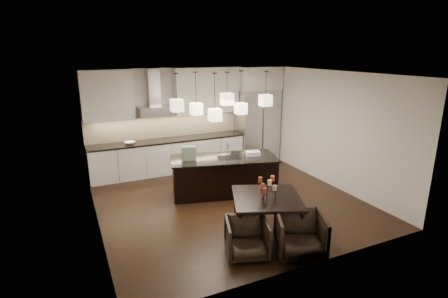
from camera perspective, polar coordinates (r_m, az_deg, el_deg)
name	(u,v)px	position (r m, az deg, el deg)	size (l,w,h in m)	color
floor	(228,201)	(7.93, 0.61, -8.45)	(5.50, 5.50, 0.02)	black
ceiling	(228,73)	(7.24, 0.68, 12.34)	(5.50, 5.50, 0.02)	white
wall_back	(186,118)	(9.97, -6.21, 5.04)	(5.50, 0.02, 2.80)	silver
wall_front	(310,183)	(5.22, 13.82, -5.42)	(5.50, 0.02, 2.80)	silver
wall_left	(91,156)	(6.79, -20.88, -1.06)	(0.02, 5.50, 2.80)	silver
wall_right	(329,128)	(8.97, 16.80, 3.24)	(0.02, 5.50, 2.80)	silver
refrigerator	(257,125)	(10.55, 5.40, 3.86)	(1.20, 0.72, 2.15)	#B7B7BA
fridge_panel	(258,78)	(10.35, 5.61, 11.46)	(1.26, 0.72, 0.65)	silver
lower_cabinets	(169,156)	(9.71, -8.91, -1.19)	(4.21, 0.62, 0.88)	silver
countertop	(169,140)	(9.59, -9.02, 1.44)	(4.21, 0.66, 0.04)	black
backsplash	(165,126)	(9.79, -9.60, 3.73)	(4.21, 0.02, 0.63)	beige
upper_cab_left	(107,95)	(9.21, -18.57, 8.31)	(1.25, 0.35, 1.25)	silver
upper_cab_right	(206,90)	(9.86, -2.91, 9.55)	(1.86, 0.35, 1.25)	silver
hood_canopy	(156,111)	(9.39, -11.09, 6.16)	(0.90, 0.52, 0.24)	#B7B7BA
hood_chimney	(153,87)	(9.42, -11.45, 9.85)	(0.30, 0.28, 0.96)	#B7B7BA
fruit_bowl	(130,143)	(9.31, -15.12, 0.98)	(0.26, 0.26, 0.06)	silver
island_body	(224,176)	(8.19, -0.03, -4.44)	(2.35, 0.94, 0.83)	black
island_top	(224,158)	(8.05, -0.04, -1.55)	(2.43, 1.02, 0.04)	black
faucet	(227,149)	(8.10, 0.50, 0.02)	(0.09, 0.23, 0.36)	silver
tote_bag	(189,153)	(7.87, -5.76, -0.68)	(0.32, 0.17, 0.32)	#144924
food_container	(253,153)	(8.25, 4.76, -0.69)	(0.32, 0.23, 0.09)	silver
dining_table	(266,215)	(6.52, 6.90, -10.66)	(1.19, 1.19, 0.72)	black
candelabra	(267,186)	(6.29, 7.07, -6.02)	(0.34, 0.34, 0.42)	black
candle_a	(275,188)	(6.32, 8.26, -6.32)	(0.07, 0.07, 0.10)	#F9CD99
candle_b	(262,186)	(6.40, 6.30, -5.99)	(0.07, 0.07, 0.10)	#BD542C
candle_c	(264,191)	(6.19, 6.61, -6.77)	(0.07, 0.07, 0.10)	brown
candle_d	(272,178)	(6.34, 7.92, -4.76)	(0.07, 0.07, 0.10)	#BD542C
candle_e	(260,180)	(6.24, 5.95, -5.03)	(0.07, 0.07, 0.10)	brown
candle_f	(270,183)	(6.13, 7.47, -5.47)	(0.07, 0.07, 0.10)	#F9CD99
armchair_left	(247,238)	(5.86, 3.76, -14.31)	(0.67, 0.69, 0.63)	black
armchair_right	(300,234)	(5.99, 12.32, -13.48)	(0.76, 0.79, 0.71)	black
pendant_a	(177,105)	(7.48, -7.70, 7.08)	(0.24, 0.24, 0.26)	beige
pendant_b	(196,109)	(7.90, -4.56, 6.51)	(0.24, 0.24, 0.26)	beige
pendant_c	(227,99)	(7.85, 0.49, 8.15)	(0.24, 0.24, 0.26)	beige
pendant_d	(241,109)	(8.37, 2.75, 6.61)	(0.24, 0.24, 0.26)	beige
pendant_e	(266,100)	(8.20, 6.79, 7.89)	(0.24, 0.24, 0.26)	beige
pendant_f	(215,115)	(7.56, -1.49, 5.58)	(0.24, 0.24, 0.26)	beige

